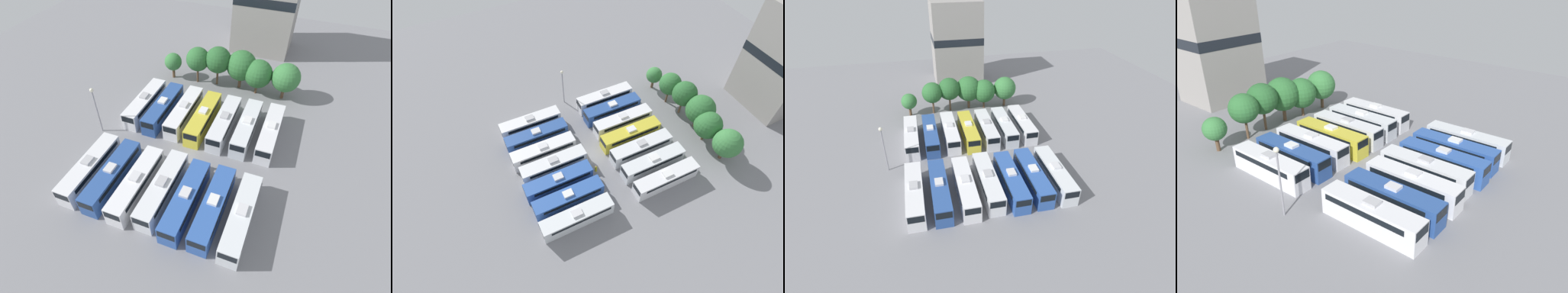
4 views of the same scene
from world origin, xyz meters
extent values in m
plane|color=gray|center=(0.00, 0.00, 0.00)|extent=(119.69, 119.69, 0.00)
cube|color=silver|center=(-10.88, -8.11, 1.52)|extent=(2.48, 11.74, 3.03)
cube|color=black|center=(-10.88, -7.81, 2.35)|extent=(2.52, 9.98, 0.67)
cube|color=black|center=(-10.88, -13.96, 2.35)|extent=(2.18, 0.08, 1.06)
cube|color=#B2B2B7|center=(-10.88, -8.11, 3.21)|extent=(1.20, 1.60, 0.35)
cube|color=#284C93|center=(-7.28, -8.16, 1.52)|extent=(2.48, 11.74, 3.03)
cube|color=black|center=(-7.28, -7.87, 2.35)|extent=(2.52, 9.98, 0.67)
cube|color=black|center=(-7.28, -14.02, 2.35)|extent=(2.18, 0.08, 1.06)
cube|color=silver|center=(-7.28, -8.16, 3.21)|extent=(1.20, 1.60, 0.35)
cube|color=white|center=(-3.50, -8.24, 1.52)|extent=(2.48, 11.74, 3.03)
cube|color=black|center=(-3.50, -7.95, 2.35)|extent=(2.52, 9.98, 0.67)
cube|color=black|center=(-3.50, -14.10, 2.35)|extent=(2.18, 0.08, 1.06)
cube|color=silver|center=(-3.50, -8.24, 3.21)|extent=(1.20, 1.60, 0.35)
cube|color=silver|center=(0.05, -7.73, 1.52)|extent=(2.48, 11.74, 3.03)
cube|color=black|center=(0.05, -7.44, 2.35)|extent=(2.52, 9.98, 0.67)
cube|color=black|center=(0.05, -13.59, 2.35)|extent=(2.18, 0.08, 1.06)
cube|color=#B2B2B7|center=(0.05, -7.73, 3.21)|extent=(1.20, 1.60, 0.35)
cube|color=#2D56A8|center=(3.55, -8.25, 1.52)|extent=(2.48, 11.74, 3.03)
cube|color=black|center=(3.55, -7.95, 2.35)|extent=(2.52, 9.98, 0.67)
cube|color=black|center=(3.55, -14.10, 2.35)|extent=(2.18, 0.08, 1.06)
cube|color=silver|center=(3.55, -8.25, 3.21)|extent=(1.20, 1.60, 0.35)
cube|color=#2D56A8|center=(7.13, -8.04, 1.52)|extent=(2.48, 11.74, 3.03)
cube|color=black|center=(7.13, -7.75, 2.35)|extent=(2.52, 9.98, 0.67)
cube|color=black|center=(7.13, -13.90, 2.35)|extent=(2.18, 0.08, 1.06)
cube|color=white|center=(7.13, -8.04, 3.21)|extent=(1.20, 1.60, 0.35)
cube|color=silver|center=(10.72, -8.15, 1.52)|extent=(2.48, 11.74, 3.03)
cube|color=black|center=(10.72, -7.86, 2.35)|extent=(2.52, 9.98, 0.67)
cube|color=black|center=(10.72, -14.01, 2.35)|extent=(2.18, 0.08, 1.06)
cube|color=silver|center=(10.72, -8.15, 3.21)|extent=(1.20, 1.60, 0.35)
cube|color=white|center=(-10.82, 8.04, 1.52)|extent=(2.48, 11.74, 3.03)
cube|color=black|center=(-10.82, 8.33, 2.35)|extent=(2.52, 9.98, 0.67)
cube|color=black|center=(-10.82, 2.18, 2.35)|extent=(2.18, 0.08, 1.06)
cube|color=#B2B2B7|center=(-10.82, 8.04, 3.21)|extent=(1.20, 1.60, 0.35)
cube|color=#284C93|center=(-7.28, 7.92, 1.52)|extent=(2.48, 11.74, 3.03)
cube|color=black|center=(-7.28, 8.21, 2.35)|extent=(2.52, 9.98, 0.67)
cube|color=black|center=(-7.28, 2.06, 2.35)|extent=(2.18, 0.08, 1.06)
cube|color=white|center=(-7.28, 7.92, 3.21)|extent=(1.20, 1.60, 0.35)
cube|color=white|center=(-3.55, 8.21, 1.52)|extent=(2.48, 11.74, 3.03)
cube|color=black|center=(-3.55, 8.51, 2.35)|extent=(2.52, 9.98, 0.67)
cube|color=black|center=(-3.55, 2.36, 2.35)|extent=(2.18, 0.08, 1.06)
cube|color=silver|center=(-3.55, 8.21, 3.21)|extent=(1.20, 1.60, 0.35)
cube|color=gold|center=(0.00, 7.86, 1.52)|extent=(2.48, 11.74, 3.03)
cube|color=black|center=(0.00, 8.15, 2.35)|extent=(2.52, 9.98, 0.67)
cube|color=black|center=(0.00, 2.00, 2.35)|extent=(2.18, 0.08, 1.06)
cube|color=white|center=(0.00, 7.86, 3.21)|extent=(1.20, 1.60, 0.35)
cube|color=silver|center=(3.58, 7.92, 1.52)|extent=(2.48, 11.74, 3.03)
cube|color=black|center=(3.58, 8.22, 2.35)|extent=(2.52, 9.98, 0.67)
cube|color=black|center=(3.58, 2.06, 2.35)|extent=(2.18, 0.08, 1.06)
cube|color=#B2B2B7|center=(3.58, 7.92, 3.21)|extent=(1.20, 1.60, 0.35)
cube|color=silver|center=(7.23, 8.12, 1.52)|extent=(2.48, 11.74, 3.03)
cube|color=black|center=(7.23, 8.41, 2.35)|extent=(2.52, 9.98, 0.67)
cube|color=black|center=(7.23, 2.26, 2.35)|extent=(2.18, 0.08, 1.06)
cube|color=white|center=(7.23, 8.12, 3.21)|extent=(1.20, 1.60, 0.35)
cube|color=silver|center=(10.97, 8.29, 1.52)|extent=(2.48, 11.74, 3.03)
cube|color=black|center=(10.97, 8.58, 2.35)|extent=(2.52, 9.98, 0.67)
cube|color=black|center=(10.97, 2.43, 2.35)|extent=(2.18, 0.08, 1.06)
cube|color=white|center=(10.97, 8.29, 3.21)|extent=(1.20, 1.60, 0.35)
cylinder|color=gold|center=(3.50, -1.20, 0.69)|extent=(0.36, 0.36, 1.38)
sphere|color=tan|center=(3.50, -1.20, 1.50)|extent=(0.24, 0.24, 0.24)
cylinder|color=gray|center=(-15.03, 0.67, 3.87)|extent=(0.20, 0.20, 7.75)
sphere|color=#EAE5C6|center=(-15.03, 0.67, 7.93)|extent=(0.60, 0.60, 0.60)
cylinder|color=brown|center=(-10.77, 19.98, 1.12)|extent=(0.57, 0.57, 2.24)
sphere|color=#387A3D|center=(-10.77, 19.98, 3.42)|extent=(3.37, 3.37, 3.37)
cylinder|color=brown|center=(-5.65, 20.13, 1.67)|extent=(0.40, 0.40, 3.33)
sphere|color=#2D6B33|center=(-5.65, 20.13, 4.90)|extent=(4.48, 4.48, 4.48)
cylinder|color=brown|center=(-1.84, 20.74, 1.74)|extent=(0.40, 0.40, 3.48)
sphere|color=#28602D|center=(-1.84, 20.74, 5.18)|extent=(4.88, 4.88, 4.88)
cylinder|color=brown|center=(2.55, 21.25, 1.35)|extent=(0.59, 0.59, 2.70)
sphere|color=#2D6B33|center=(2.55, 21.25, 4.65)|extent=(5.55, 5.55, 5.55)
cylinder|color=brown|center=(5.95, 20.47, 1.15)|extent=(0.45, 0.45, 2.30)
sphere|color=#2D6B33|center=(5.95, 20.47, 4.10)|extent=(5.13, 5.13, 5.13)
cylinder|color=brown|center=(10.89, 20.63, 1.25)|extent=(0.57, 0.57, 2.51)
sphere|color=#387A3D|center=(10.89, 20.63, 4.30)|extent=(5.11, 5.11, 5.11)
camera|label=1|loc=(12.91, -28.90, 33.49)|focal=28.00mm
camera|label=2|loc=(29.29, -15.38, 45.99)|focal=28.00mm
camera|label=3|loc=(-8.77, -42.30, 31.42)|focal=28.00mm
camera|label=4|loc=(-35.44, -27.40, 25.06)|focal=35.00mm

